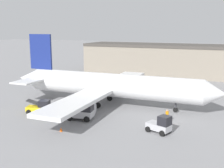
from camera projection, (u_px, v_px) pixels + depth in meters
name	position (u px, v px, depth m)	size (l,w,h in m)	color
ground_plane	(112.00, 105.00, 45.84)	(400.00, 400.00, 0.00)	gray
terminal_building	(201.00, 61.00, 71.80)	(62.41, 11.78, 8.08)	gray
airplane	(107.00, 85.00, 45.54)	(35.72, 33.32, 11.34)	silver
ground_crew_worker	(167.00, 116.00, 37.13)	(0.41, 0.41, 1.85)	#1E2338
baggage_tug	(82.00, 111.00, 38.39)	(3.77, 2.44, 2.61)	#B2B2B7
belt_loader_truck	(40.00, 107.00, 41.45)	(3.70, 2.78, 2.02)	yellow
pushback_tug	(161.00, 125.00, 33.61)	(3.22, 2.56, 2.23)	#B2B2B7
safety_cone_near	(61.00, 129.00, 34.22)	(0.36, 0.36, 0.55)	#EF590F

